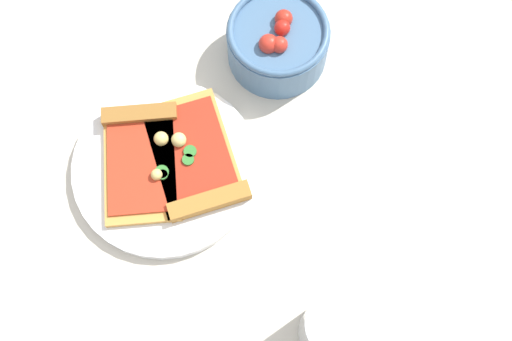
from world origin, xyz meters
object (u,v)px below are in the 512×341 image
object	(u,v)px
plate	(166,166)
pizza_slice_near	(143,154)
salad_bowl	(278,42)
soda_glass	(334,329)
pizza_slice_far	(197,161)

from	to	relation	value
plate	pizza_slice_near	bearing A→B (deg)	-100.61
pizza_slice_near	salad_bowl	world-z (taller)	salad_bowl
plate	pizza_slice_near	world-z (taller)	pizza_slice_near
pizza_slice_near	soda_glass	distance (m)	0.30
soda_glass	pizza_slice_near	bearing A→B (deg)	-122.63
salad_bowl	soda_glass	world-z (taller)	soda_glass
pizza_slice_near	pizza_slice_far	xyz separation A→B (m)	(-0.00, 0.06, -0.00)
pizza_slice_far	salad_bowl	size ratio (longest dim) A/B	1.38
soda_glass	plate	bearing A→B (deg)	-124.84
pizza_slice_near	salad_bowl	xyz separation A→B (m)	(-0.17, 0.13, 0.01)
pizza_slice_near	soda_glass	world-z (taller)	soda_glass
plate	pizza_slice_near	size ratio (longest dim) A/B	1.37
plate	salad_bowl	distance (m)	0.20
plate	salad_bowl	xyz separation A→B (m)	(-0.17, 0.10, 0.03)
pizza_slice_far	pizza_slice_near	bearing A→B (deg)	-86.86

